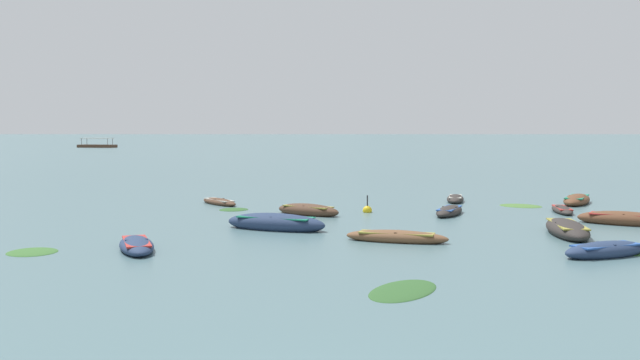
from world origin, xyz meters
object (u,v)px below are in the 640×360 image
(rowboat_9, at_px, (562,210))
(rowboat_3, at_px, (577,200))
(rowboat_10, at_px, (606,250))
(rowboat_0, at_px, (136,245))
(rowboat_12, at_px, (624,219))
(rowboat_5, at_px, (567,229))
(mooring_buoy, at_px, (367,210))
(ferry_1, at_px, (97,146))
(rowboat_4, at_px, (397,237))
(rowboat_8, at_px, (455,199))
(rowboat_6, at_px, (308,210))
(rowboat_7, at_px, (449,211))
(rowboat_11, at_px, (276,223))
(rowboat_1, at_px, (219,202))

(rowboat_9, bearing_deg, rowboat_3, 61.93)
(rowboat_9, relative_size, rowboat_10, 0.94)
(rowboat_0, bearing_deg, rowboat_12, 19.31)
(rowboat_5, bearing_deg, mooring_buoy, 136.66)
(rowboat_3, relative_size, rowboat_12, 1.07)
(ferry_1, height_order, mooring_buoy, ferry_1)
(rowboat_3, bearing_deg, rowboat_12, -96.43)
(rowboat_4, bearing_deg, rowboat_8, 71.81)
(rowboat_9, bearing_deg, rowboat_6, -174.45)
(rowboat_6, bearing_deg, ferry_1, 113.84)
(rowboat_8, bearing_deg, rowboat_7, -102.61)
(rowboat_8, height_order, rowboat_12, rowboat_12)
(rowboat_10, relative_size, ferry_1, 0.34)
(rowboat_6, distance_m, rowboat_9, 12.35)
(rowboat_7, height_order, rowboat_8, rowboat_7)
(rowboat_11, bearing_deg, rowboat_0, -131.13)
(rowboat_4, height_order, rowboat_8, rowboat_4)
(rowboat_12, bearing_deg, rowboat_6, 167.67)
(rowboat_5, height_order, rowboat_8, rowboat_5)
(rowboat_7, relative_size, mooring_buoy, 3.59)
(rowboat_10, bearing_deg, rowboat_5, 86.62)
(rowboat_0, xyz_separation_m, rowboat_5, (15.37, 3.66, 0.06))
(rowboat_9, bearing_deg, rowboat_10, -102.09)
(rowboat_7, bearing_deg, ferry_1, 116.27)
(rowboat_9, bearing_deg, rowboat_7, -169.69)
(rowboat_0, distance_m, rowboat_7, 15.38)
(rowboat_0, distance_m, rowboat_6, 10.88)
(rowboat_7, bearing_deg, rowboat_4, -112.20)
(rowboat_0, bearing_deg, rowboat_3, 36.77)
(mooring_buoy, bearing_deg, rowboat_6, -160.83)
(rowboat_11, bearing_deg, rowboat_1, 113.21)
(rowboat_1, height_order, rowboat_11, rowboat_11)
(rowboat_10, bearing_deg, mooring_buoy, 122.15)
(rowboat_5, bearing_deg, rowboat_7, 119.63)
(rowboat_4, xyz_separation_m, rowboat_10, (6.36, -2.57, 0.02))
(rowboat_0, distance_m, rowboat_12, 19.88)
(rowboat_1, bearing_deg, rowboat_3, 2.51)
(rowboat_4, distance_m, rowboat_11, 5.41)
(rowboat_9, height_order, rowboat_12, rowboat_12)
(rowboat_6, bearing_deg, rowboat_9, 5.55)
(rowboat_4, xyz_separation_m, rowboat_12, (10.00, 4.65, 0.05))
(rowboat_11, distance_m, rowboat_12, 14.70)
(rowboat_3, xyz_separation_m, rowboat_5, (-4.31, -11.06, 0.02))
(rowboat_5, xyz_separation_m, ferry_1, (-67.79, 136.42, 0.23))
(rowboat_10, distance_m, rowboat_12, 8.09)
(rowboat_6, xyz_separation_m, rowboat_7, (6.67, 0.17, -0.04))
(rowboat_0, xyz_separation_m, rowboat_9, (17.56, 10.72, -0.03))
(rowboat_1, bearing_deg, mooring_buoy, -23.15)
(rowboat_3, height_order, rowboat_11, rowboat_11)
(ferry_1, bearing_deg, rowboat_7, -63.73)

